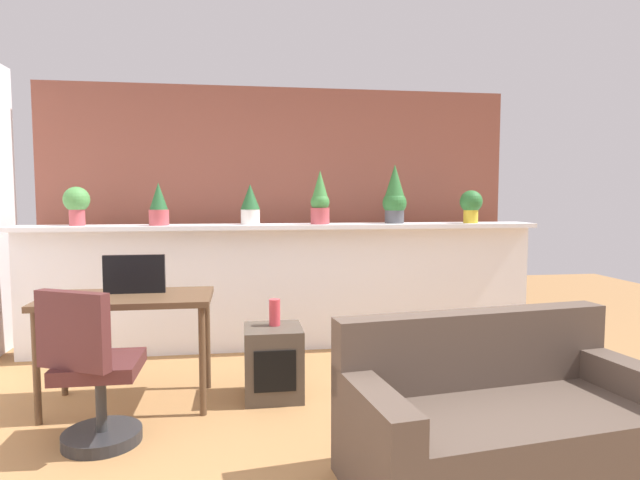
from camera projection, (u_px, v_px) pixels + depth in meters
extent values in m
plane|color=#9E7042|center=(316.00, 448.00, 2.99)|extent=(12.00, 12.00, 0.00)
cube|color=white|center=(286.00, 289.00, 4.92)|extent=(4.67, 0.16, 1.12)
cube|color=white|center=(286.00, 226.00, 4.83)|extent=(4.67, 0.39, 0.04)
cube|color=brown|center=(281.00, 212.00, 5.45)|extent=(4.67, 0.10, 2.50)
cylinder|color=#B7474C|center=(77.00, 217.00, 4.59)|extent=(0.13, 0.13, 0.14)
sphere|color=#4C9347|center=(76.00, 199.00, 4.57)|extent=(0.22, 0.22, 0.22)
cylinder|color=#B7474C|center=(159.00, 217.00, 4.63)|extent=(0.17, 0.17, 0.14)
cone|color=#235B2D|center=(158.00, 196.00, 4.61)|extent=(0.16, 0.16, 0.23)
cylinder|color=silver|center=(250.00, 217.00, 4.80)|extent=(0.17, 0.17, 0.14)
cone|color=#235B2D|center=(250.00, 197.00, 4.79)|extent=(0.18, 0.18, 0.23)
cylinder|color=#B7474C|center=(320.00, 216.00, 4.85)|extent=(0.17, 0.17, 0.15)
sphere|color=#3D843D|center=(320.00, 202.00, 4.84)|extent=(0.17, 0.17, 0.17)
cone|color=#3D843D|center=(320.00, 184.00, 4.82)|extent=(0.15, 0.15, 0.25)
cylinder|color=#4C4C51|center=(394.00, 217.00, 5.01)|extent=(0.18, 0.18, 0.12)
sphere|color=#2D7033|center=(395.00, 203.00, 5.00)|extent=(0.23, 0.23, 0.23)
cone|color=#2D7033|center=(395.00, 181.00, 4.98)|extent=(0.19, 0.19, 0.32)
cylinder|color=gold|center=(471.00, 217.00, 5.04)|extent=(0.13, 0.13, 0.12)
sphere|color=#2D7033|center=(471.00, 202.00, 5.03)|extent=(0.21, 0.21, 0.21)
cylinder|color=brown|center=(36.00, 368.00, 3.27)|extent=(0.04, 0.04, 0.71)
cylinder|color=brown|center=(202.00, 361.00, 3.42)|extent=(0.04, 0.04, 0.71)
cylinder|color=brown|center=(63.00, 346.00, 3.76)|extent=(0.04, 0.04, 0.71)
cylinder|color=brown|center=(207.00, 340.00, 3.91)|extent=(0.04, 0.04, 0.71)
cube|color=brown|center=(128.00, 298.00, 3.56)|extent=(1.10, 0.60, 0.04)
cube|color=black|center=(134.00, 274.00, 3.63)|extent=(0.41, 0.04, 0.26)
cylinder|color=#262628|center=(102.00, 437.00, 3.05)|extent=(0.44, 0.44, 0.07)
cylinder|color=#333333|center=(101.00, 402.00, 3.04)|extent=(0.06, 0.06, 0.34)
cube|color=#4C2323|center=(100.00, 366.00, 3.02)|extent=(0.44, 0.44, 0.08)
cube|color=#4C2323|center=(73.00, 331.00, 2.82)|extent=(0.42, 0.26, 0.42)
cube|color=#4C4238|center=(273.00, 362.00, 3.74)|extent=(0.40, 0.40, 0.50)
cube|color=black|center=(275.00, 371.00, 3.55)|extent=(0.28, 0.04, 0.28)
cylinder|color=#CC3D47|center=(275.00, 312.00, 3.76)|extent=(0.08, 0.08, 0.19)
cube|color=brown|center=(507.00, 445.00, 2.60)|extent=(1.65, 0.96, 0.40)
cube|color=brown|center=(474.00, 348.00, 2.85)|extent=(1.57, 0.37, 0.40)
cube|color=brown|center=(373.00, 404.00, 2.38)|extent=(0.26, 0.77, 0.16)
cube|color=brown|center=(624.00, 376.00, 2.77)|extent=(0.26, 0.77, 0.16)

